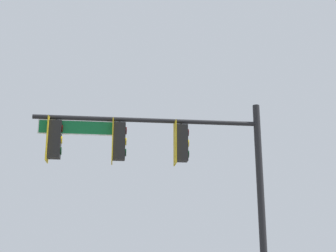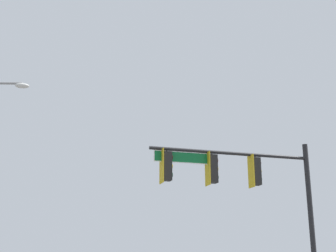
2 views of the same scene
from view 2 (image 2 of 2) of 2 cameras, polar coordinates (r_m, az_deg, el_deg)
signal_pole_near at (r=18.65m, az=9.27°, el=-6.90°), size 6.77×1.11×6.45m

